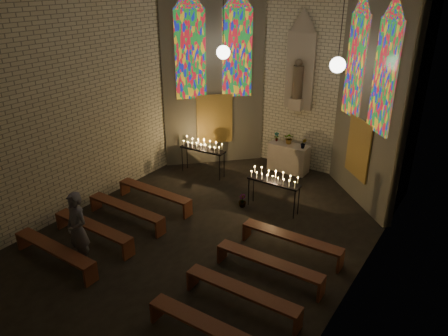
{
  "coord_description": "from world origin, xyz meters",
  "views": [
    {
      "loc": [
        5.99,
        -7.79,
        6.53
      ],
      "look_at": [
        0.24,
        0.91,
        1.85
      ],
      "focal_mm": 35.0,
      "sensor_mm": 36.0,
      "label": 1
    }
  ],
  "objects": [
    {
      "name": "floor",
      "position": [
        0.0,
        0.0,
        0.0
      ],
      "size": [
        12.0,
        12.0,
        0.0
      ],
      "primitive_type": "plane",
      "color": "black",
      "rests_on": "ground"
    },
    {
      "name": "room",
      "position": [
        -0.0,
        3.37,
        3.72
      ],
      "size": [
        8.22,
        12.43,
        7.0
      ],
      "color": "beige",
      "rests_on": "ground"
    },
    {
      "name": "altar",
      "position": [
        0.0,
        5.45,
        0.5
      ],
      "size": [
        1.4,
        0.6,
        1.0
      ],
      "primitive_type": "cube",
      "color": "#B4A693",
      "rests_on": "ground"
    },
    {
      "name": "flower_vase_left",
      "position": [
        -0.55,
        5.52,
        1.17
      ],
      "size": [
        0.21,
        0.18,
        0.34
      ],
      "primitive_type": "imported",
      "rotation": [
        0.0,
        0.0,
        0.42
      ],
      "color": "#4C723F",
      "rests_on": "altar"
    },
    {
      "name": "flower_vase_center",
      "position": [
        -0.06,
        5.53,
        1.2
      ],
      "size": [
        0.44,
        0.4,
        0.41
      ],
      "primitive_type": "imported",
      "rotation": [
        0.0,
        0.0,
        0.27
      ],
      "color": "#4C723F",
      "rests_on": "altar"
    },
    {
      "name": "flower_vase_right",
      "position": [
        0.55,
        5.39,
        1.18
      ],
      "size": [
        0.24,
        0.22,
        0.36
      ],
      "primitive_type": "imported",
      "rotation": [
        0.0,
        0.0,
        0.36
      ],
      "color": "#4C723F",
      "rests_on": "altar"
    },
    {
      "name": "aisle_flower_pot",
      "position": [
        0.01,
        2.27,
        0.21
      ],
      "size": [
        0.25,
        0.25,
        0.41
      ],
      "primitive_type": "imported",
      "rotation": [
        0.0,
        0.0,
        -0.07
      ],
      "color": "#4C723F",
      "rests_on": "ground"
    },
    {
      "name": "votive_stand_left",
      "position": [
        -2.37,
        3.52,
        1.03
      ],
      "size": [
        1.66,
        0.5,
        1.2
      ],
      "rotation": [
        0.0,
        0.0,
        0.07
      ],
      "color": "black",
      "rests_on": "ground"
    },
    {
      "name": "votive_stand_right",
      "position": [
        0.87,
        2.61,
        1.01
      ],
      "size": [
        1.61,
        0.4,
        1.18
      ],
      "rotation": [
        0.0,
        0.0,
        0.01
      ],
      "color": "black",
      "rests_on": "ground"
    },
    {
      "name": "pew_left_0",
      "position": [
        -2.29,
        0.89,
        0.41
      ],
      "size": [
        2.65,
        0.41,
        0.51
      ],
      "rotation": [
        0.0,
        0.0,
        -0.01
      ],
      "color": "#4F2516",
      "rests_on": "ground"
    },
    {
      "name": "pew_right_0",
      "position": [
        2.29,
        0.89,
        0.41
      ],
      "size": [
        2.65,
        0.41,
        0.51
      ],
      "rotation": [
        0.0,
        0.0,
        0.01
      ],
      "color": "#4F2516",
      "rests_on": "ground"
    },
    {
      "name": "pew_left_1",
      "position": [
        -2.29,
        -0.31,
        0.41
      ],
      "size": [
        2.65,
        0.41,
        0.51
      ],
      "rotation": [
        0.0,
        0.0,
        -0.01
      ],
      "color": "#4F2516",
      "rests_on": "ground"
    },
    {
      "name": "pew_right_1",
      "position": [
        2.29,
        -0.31,
        0.41
      ],
      "size": [
        2.65,
        0.41,
        0.51
      ],
      "rotation": [
        0.0,
        0.0,
        0.01
      ],
      "color": "#4F2516",
      "rests_on": "ground"
    },
    {
      "name": "pew_left_2",
      "position": [
        -2.29,
        -1.51,
        0.41
      ],
      "size": [
        2.65,
        0.41,
        0.51
      ],
      "rotation": [
        0.0,
        0.0,
        -0.01
      ],
      "color": "#4F2516",
      "rests_on": "ground"
    },
    {
      "name": "pew_right_2",
      "position": [
        2.29,
        -1.51,
        0.41
      ],
      "size": [
        2.65,
        0.41,
        0.51
      ],
      "rotation": [
        0.0,
        0.0,
        0.01
      ],
      "color": "#4F2516",
      "rests_on": "ground"
    },
    {
      "name": "pew_left_3",
      "position": [
        -2.29,
        -2.71,
        0.41
      ],
      "size": [
        2.65,
        0.41,
        0.51
      ],
      "rotation": [
        0.0,
        0.0,
        -0.01
      ],
      "color": "#4F2516",
      "rests_on": "ground"
    },
    {
      "name": "pew_right_3",
      "position": [
        2.29,
        -2.71,
        0.41
      ],
      "size": [
        2.65,
        0.41,
        0.51
      ],
      "rotation": [
        0.0,
        0.0,
        0.01
      ],
      "color": "#4F2516",
      "rests_on": "ground"
    },
    {
      "name": "visitor",
      "position": [
        -1.83,
        -2.31,
        0.95
      ],
      "size": [
        0.74,
        0.53,
        1.9
      ],
      "primitive_type": "imported",
      "rotation": [
        0.0,
        0.0,
        -0.11
      ],
      "color": "#4E4E58",
      "rests_on": "ground"
    }
  ]
}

